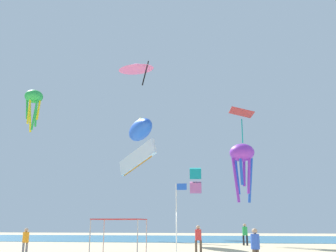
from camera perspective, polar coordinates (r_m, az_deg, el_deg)
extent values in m
cube|color=teal|center=(50.83, 4.00, -15.98)|extent=(110.00, 21.39, 0.03)
cylinder|color=#B2B2B7|center=(24.91, -11.29, -15.63)|extent=(0.07, 0.07, 2.12)
cylinder|color=#B2B2B7|center=(24.14, -4.45, -15.91)|extent=(0.07, 0.07, 2.12)
cylinder|color=#B2B2B7|center=(27.64, -9.33, -15.51)|extent=(0.07, 0.07, 2.12)
cylinder|color=#B2B2B7|center=(26.95, -3.15, -15.71)|extent=(0.07, 0.07, 2.12)
cube|color=red|center=(25.85, -6.98, -13.30)|extent=(2.99, 2.94, 0.06)
cylinder|color=black|center=(36.37, 11.42, -15.98)|extent=(0.17, 0.17, 0.85)
cylinder|color=black|center=(36.50, 10.92, -15.99)|extent=(0.17, 0.17, 0.85)
cylinder|color=green|center=(36.41, 11.11, -14.74)|extent=(0.44, 0.44, 0.74)
sphere|color=tan|center=(36.40, 11.07, -13.94)|extent=(0.28, 0.28, 0.28)
cylinder|color=slate|center=(26.81, -20.29, -16.40)|extent=(0.14, 0.14, 0.74)
cylinder|color=slate|center=(27.01, -19.85, -16.41)|extent=(0.14, 0.14, 0.74)
cylinder|color=orange|center=(26.88, -19.95, -14.94)|extent=(0.39, 0.39, 0.64)
sphere|color=tan|center=(26.87, -19.87, -14.00)|extent=(0.24, 0.24, 0.24)
cylinder|color=blue|center=(19.10, 12.54, -16.06)|extent=(0.40, 0.40, 0.67)
sphere|color=tan|center=(19.08, 12.46, -14.68)|extent=(0.25, 0.25, 0.25)
cylinder|color=brown|center=(27.18, 4.10, -17.07)|extent=(0.16, 0.16, 0.81)
cylinder|color=brown|center=(27.22, 4.79, -17.05)|extent=(0.16, 0.16, 0.81)
cylinder|color=red|center=(27.16, 4.42, -15.47)|extent=(0.42, 0.42, 0.70)
sphere|color=tan|center=(27.15, 4.40, -14.46)|extent=(0.26, 0.26, 0.26)
cylinder|color=silver|center=(21.72, 1.22, -13.66)|extent=(0.06, 0.06, 4.04)
cube|color=blue|center=(21.77, 2.00, -8.80)|extent=(0.55, 0.02, 0.35)
ellipsoid|color=purple|center=(37.65, 10.68, -3.83)|extent=(2.79, 2.79, 1.67)
cylinder|color=purple|center=(38.08, 11.00, -6.66)|extent=(0.32, 0.50, 2.59)
cylinder|color=blue|center=(37.80, 10.01, -7.24)|extent=(0.50, 0.49, 3.36)
cylinder|color=purple|center=(37.07, 9.82, -7.72)|extent=(0.65, 0.37, 4.12)
cylinder|color=blue|center=(36.70, 10.60, -6.42)|extent=(0.32, 0.50, 2.59)
cylinder|color=purple|center=(36.89, 11.67, -7.01)|extent=(0.50, 0.49, 3.36)
cylinder|color=blue|center=(37.55, 11.88, -7.70)|extent=(0.65, 0.37, 4.12)
cube|color=teal|center=(49.11, 3.99, -6.87)|extent=(1.53, 1.76, 1.54)
cube|color=pink|center=(48.93, 4.03, -8.88)|extent=(1.53, 1.76, 1.54)
cube|color=white|center=(47.70, -4.47, -4.61)|extent=(5.45, 4.57, 4.07)
cube|color=orange|center=(47.56, -4.49, -5.67)|extent=(4.15, 3.31, 2.25)
ellipsoid|color=blue|center=(41.20, -4.07, -0.59)|extent=(4.88, 7.06, 2.32)
cone|color=yellow|center=(41.45, -4.05, 0.82)|extent=(1.41, 1.35, 0.89)
cone|color=pink|center=(34.94, -4.68, 8.61)|extent=(4.36, 4.36, 0.96)
cylinder|color=black|center=(33.62, -3.30, 7.69)|extent=(0.55, 0.64, 2.36)
cube|color=red|center=(44.59, 10.60, 1.95)|extent=(2.78, 2.84, 0.68)
cylinder|color=teal|center=(44.08, 10.72, -0.68)|extent=(0.13, 0.13, 2.71)
ellipsoid|color=green|center=(38.46, -18.90, 4.08)|extent=(2.09, 2.09, 1.19)
cylinder|color=green|center=(38.18, -19.80, 2.28)|extent=(0.36, 0.24, 1.84)
cylinder|color=yellow|center=(37.65, -19.54, 2.04)|extent=(0.23, 0.41, 2.39)
cylinder|color=green|center=(37.51, -18.82, 1.60)|extent=(0.40, 0.38, 2.94)
cylinder|color=yellow|center=(38.03, -18.30, 2.21)|extent=(0.36, 0.24, 1.84)
cylinder|color=green|center=(38.41, -18.63, 1.66)|extent=(0.23, 0.41, 2.39)
cylinder|color=yellow|center=(38.41, -19.40, 1.30)|extent=(0.40, 0.38, 2.94)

